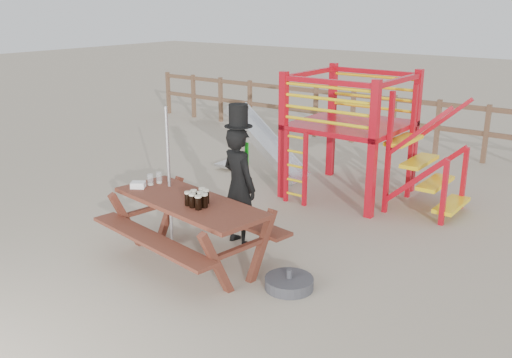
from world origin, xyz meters
The scene contains 10 objects.
ground centered at (0.00, 0.00, 0.00)m, with size 60.00×60.00×0.00m, color tan.
back_fence centered at (0.00, 7.00, 0.74)m, with size 15.09×0.09×1.20m.
playground_fort centered at (0.12, 3.58, 1.07)m, with size 4.71×1.84×2.10m.
picnic_table centered at (-0.11, 0.02, 0.52)m, with size 2.34×1.79×0.83m.
man_with_hat centered at (0.02, 0.85, 0.86)m, with size 0.67×0.53×1.92m.
metal_pole centered at (-0.70, 0.27, 0.95)m, with size 0.04×0.04×1.89m, color #B2B2B7.
parasol_base centered at (1.28, 0.18, 0.07)m, with size 0.57×0.57×0.24m.
paper_bag centered at (-0.97, -0.02, 0.87)m, with size 0.18×0.14×0.08m, color white.
stout_pints centered at (0.11, -0.05, 0.92)m, with size 0.29×0.32×0.17m.
empty_glasses centered at (-0.92, 0.22, 0.90)m, with size 0.10×0.22×0.15m.
Camera 1 is at (4.51, -4.77, 3.17)m, focal length 40.00 mm.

